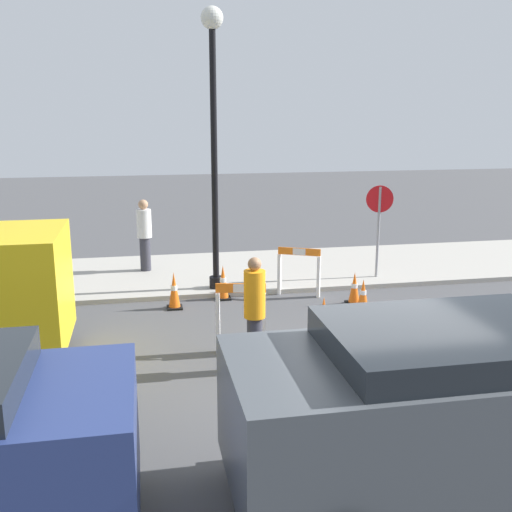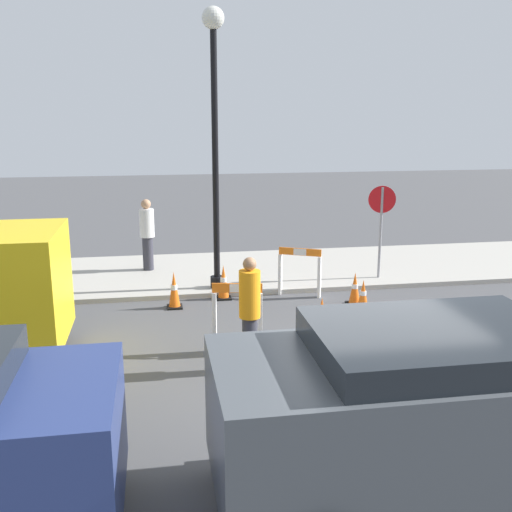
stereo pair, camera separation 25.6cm
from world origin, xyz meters
The scene contains 15 objects.
ground_plane centered at (0.00, 0.00, 0.00)m, with size 60.00×60.00×0.00m, color #4C4C4F.
sidewalk_slab centered at (0.00, 6.33, 0.05)m, with size 18.00×3.67×0.10m.
streetlamp_post centered at (-1.52, 4.90, 3.69)m, with size 0.44×0.44×5.61m.
stop_sign centered at (2.16, 5.10, 1.49)m, with size 0.59×0.16×2.07m.
barricade_0 centered at (-1.55, 1.55, 0.61)m, with size 0.80×0.28×1.15m.
barricade_1 centered at (0.14, 4.35, 0.55)m, with size 0.86×0.50×1.02m.
traffic_cone_0 centered at (0.00, 2.16, 0.31)m, with size 0.30×0.30×0.64m.
traffic_cone_1 centered at (-0.75, 0.97, 0.23)m, with size 0.30×0.30×0.49m.
traffic_cone_2 centered at (1.11, 3.18, 0.30)m, with size 0.30×0.30×0.62m.
traffic_cone_3 centered at (-1.45, 4.40, 0.34)m, with size 0.30×0.30×0.71m.
traffic_cone_4 centered at (1.08, 3.58, 0.32)m, with size 0.30×0.30×0.66m.
traffic_cone_5 centered at (-2.46, 3.98, 0.35)m, with size 0.30×0.30×0.73m.
person_worker centered at (-1.47, 0.84, 0.94)m, with size 0.38×0.38×1.73m.
person_pedestrian centered at (-2.97, 6.65, 1.01)m, with size 0.47×0.47×1.68m.
parked_car_1 centered at (-0.21, -2.41, 1.00)m, with size 4.21×1.98×1.79m.
Camera 1 is at (-3.00, -7.25, 3.72)m, focal length 42.00 mm.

